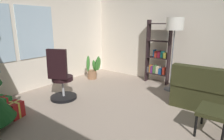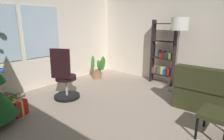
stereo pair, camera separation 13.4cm
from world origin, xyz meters
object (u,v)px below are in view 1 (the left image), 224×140
object	(u,v)px
bookshelf	(158,56)
potted_plant	(94,69)
gift_box_red	(15,110)
gift_box_green	(2,103)
floor_lamp	(175,29)
footstool	(213,113)
office_chair	(61,81)

from	to	relation	value
bookshelf	potted_plant	world-z (taller)	bookshelf
potted_plant	gift_box_red	bearing A→B (deg)	-168.97
gift_box_red	bookshelf	xyz separation A→B (m)	(3.31, -1.12, 0.59)
gift_box_green	floor_lamp	world-z (taller)	floor_lamp
gift_box_red	gift_box_green	xyz separation A→B (m)	(0.02, 0.55, -0.02)
bookshelf	gift_box_red	bearing A→B (deg)	161.29
footstool	potted_plant	size ratio (longest dim) A/B	0.70
office_chair	floor_lamp	size ratio (longest dim) A/B	0.65
gift_box_green	potted_plant	world-z (taller)	potted_plant
gift_box_red	footstool	bearing A→B (deg)	-61.08
gift_box_green	office_chair	xyz separation A→B (m)	(0.96, -0.58, 0.31)
office_chair	bookshelf	size ratio (longest dim) A/B	0.66
bookshelf	potted_plant	distance (m)	1.86
gift_box_red	bookshelf	size ratio (longest dim) A/B	0.17
bookshelf	floor_lamp	size ratio (longest dim) A/B	0.98
gift_box_red	potted_plant	world-z (taller)	potted_plant
gift_box_green	footstool	bearing A→B (deg)	-65.47
floor_lamp	office_chair	bearing A→B (deg)	141.31
gift_box_green	floor_lamp	xyz separation A→B (m)	(2.96, -2.18, 1.36)
gift_box_green	floor_lamp	size ratio (longest dim) A/B	0.20
office_chair	potted_plant	distance (m)	1.61
footstool	bookshelf	xyz separation A→B (m)	(1.77, 1.67, 0.39)
bookshelf	potted_plant	size ratio (longest dim) A/B	2.39
floor_lamp	potted_plant	xyz separation A→B (m)	(-0.47, 2.11, -1.18)
gift_box_red	potted_plant	distance (m)	2.55
floor_lamp	gift_box_red	bearing A→B (deg)	151.37
footstool	bookshelf	distance (m)	2.46
office_chair	gift_box_green	bearing A→B (deg)	149.04
footstool	gift_box_green	xyz separation A→B (m)	(-1.52, 3.34, -0.22)
gift_box_red	floor_lamp	size ratio (longest dim) A/B	0.17
floor_lamp	potted_plant	distance (m)	2.46
footstool	potted_plant	bearing A→B (deg)	73.69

